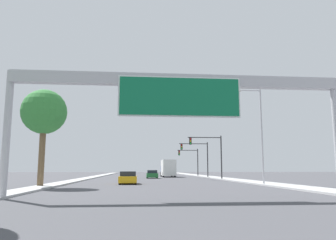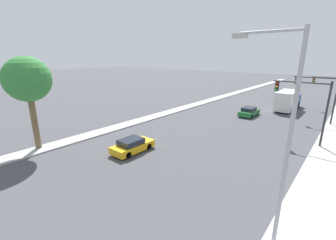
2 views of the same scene
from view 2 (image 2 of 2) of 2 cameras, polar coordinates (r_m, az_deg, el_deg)
The scene contains 9 objects.
median_strip_left at distance 45.28m, azimuth 8.93°, elevation 4.45°, with size 2.00×120.00×0.15m.
car_far_left at distance 21.99m, azimuth -9.05°, elevation -6.41°, with size 1.90×4.23×1.36m.
car_near_left at distance 36.93m, azimuth 19.88°, elevation 2.00°, with size 1.90×4.31×1.38m.
truck_box_primary at distance 43.54m, azimuth 28.14°, elevation 4.46°, with size 2.50×8.57×3.33m.
traffic_light_near_intersection at distance 26.71m, azimuth 32.09°, elevation 4.03°, with size 5.28×0.32×6.68m.
traffic_light_mid_block at distance 36.57m, azimuth 34.38°, elevation 6.06°, with size 5.32×0.32×6.45m.
traffic_light_far_intersection at distance 46.50m, azimuth 35.98°, elevation 6.75°, with size 4.44×0.32×5.80m.
palm_tree_background at distance 24.56m, azimuth -32.10°, elevation 8.55°, with size 4.15×4.15×8.97m.
street_lamp_right at distance 10.29m, azimuth 26.86°, elevation -3.34°, with size 2.82×0.28×10.00m.
Camera 2 is at (12.03, 21.88, 8.93)m, focal length 24.00 mm.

